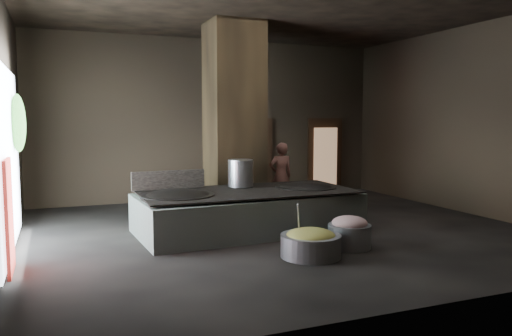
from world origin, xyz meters
name	(u,v)px	position (x,y,z in m)	size (l,w,h in m)	color
floor	(279,232)	(0.00, 0.00, -0.05)	(10.00, 9.00, 0.10)	black
ceiling	(280,3)	(0.00, 0.00, 4.55)	(10.00, 9.00, 0.10)	black
back_wall	(213,120)	(0.00, 4.55, 2.25)	(10.00, 0.10, 4.50)	black
front_wall	(442,122)	(0.00, -4.55, 2.25)	(10.00, 0.10, 4.50)	black
right_wall	(472,120)	(5.05, 0.00, 2.25)	(0.10, 9.00, 4.50)	black
pillar	(234,120)	(-0.30, 1.90, 2.25)	(1.20, 1.20, 4.50)	black
hearth_platform	(248,212)	(-0.62, 0.17, 0.38)	(4.38, 2.10, 0.76)	#9CAD9F
platform_cap	(248,191)	(-0.62, 0.17, 0.82)	(4.29, 2.06, 0.03)	black
wok_left	(178,199)	(-2.07, 0.12, 0.75)	(1.38, 1.38, 0.38)	black
wok_left_rim	(178,196)	(-2.07, 0.12, 0.82)	(1.41, 1.41, 0.05)	black
wok_right	(306,191)	(0.73, 0.22, 0.75)	(1.29, 1.29, 0.36)	black
wok_right_rim	(306,187)	(0.73, 0.22, 0.82)	(1.32, 1.32, 0.05)	black
stock_pot	(241,173)	(-0.57, 0.72, 1.13)	(0.53, 0.53, 0.57)	#B2B5BA
splash_guard	(169,180)	(-2.07, 0.92, 1.03)	(1.52, 0.06, 0.38)	black
cook	(281,176)	(1.09, 2.29, 0.84)	(0.61, 0.39, 1.68)	#95584B
veg_basin	(311,246)	(-0.34, -2.00, 0.19)	(1.01, 1.01, 0.37)	slate
veg_fill	(311,236)	(-0.34, -2.00, 0.35)	(0.83, 0.83, 0.25)	#739548
ladle	(299,223)	(-0.49, -1.85, 0.55)	(0.03, 0.03, 0.79)	#B2B5BA
meat_basin	(349,236)	(0.57, -1.75, 0.21)	(0.76, 0.76, 0.42)	slate
meat_fill	(350,223)	(0.57, -1.75, 0.45)	(0.63, 0.63, 0.24)	#A36266
doorway_near	(253,159)	(1.20, 4.45, 1.10)	(1.18, 0.08, 2.38)	black
doorway_near_glow	(246,160)	(1.05, 4.67, 1.05)	(0.86, 0.04, 2.04)	#8C6647
doorway_far	(325,156)	(3.60, 4.45, 1.10)	(1.18, 0.08, 2.38)	black
doorway_far_glow	(325,158)	(3.56, 4.34, 1.05)	(0.80, 0.04, 1.90)	#8C6647
left_opening	(9,159)	(-4.95, 0.20, 1.60)	(0.04, 4.20, 3.10)	white
pavilion_sliver	(9,216)	(-4.88, -1.10, 0.85)	(0.05, 0.90, 1.70)	maroon
tree_silhouette	(18,123)	(-4.85, 1.30, 2.20)	(0.28, 1.10, 1.10)	#194714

